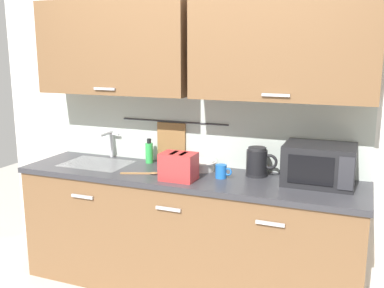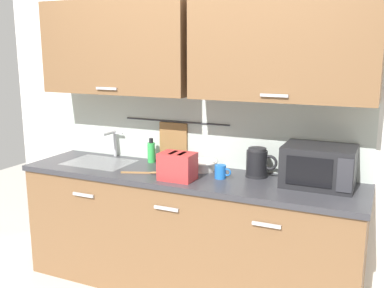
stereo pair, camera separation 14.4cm
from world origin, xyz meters
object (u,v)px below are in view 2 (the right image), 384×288
(mug_near_sink, at_px, (175,162))
(toaster, at_px, (178,166))
(electric_kettle, at_px, (257,163))
(mixing_bowl, at_px, (203,165))
(dish_soap_bottle, at_px, (151,152))
(mug_by_kettle, at_px, (221,172))
(wooden_spoon, at_px, (144,173))
(microwave, at_px, (319,166))

(mug_near_sink, distance_m, toaster, 0.31)
(electric_kettle, relative_size, mixing_bowl, 1.06)
(dish_soap_bottle, xyz_separation_m, toaster, (0.40, -0.35, 0.01))
(electric_kettle, xyz_separation_m, toaster, (-0.48, -0.30, -0.01))
(mug_by_kettle, height_order, wooden_spoon, mug_by_kettle)
(mug_near_sink, height_order, toaster, toaster)
(microwave, xyz_separation_m, mug_near_sink, (-1.07, 0.01, -0.09))
(electric_kettle, distance_m, mixing_bowl, 0.41)
(mug_near_sink, relative_size, mug_by_kettle, 1.00)
(electric_kettle, relative_size, dish_soap_bottle, 1.16)
(electric_kettle, height_order, wooden_spoon, electric_kettle)
(dish_soap_bottle, relative_size, wooden_spoon, 0.73)
(microwave, xyz_separation_m, wooden_spoon, (-1.20, -0.22, -0.13))
(mug_by_kettle, bearing_deg, wooden_spoon, -168.50)
(electric_kettle, bearing_deg, toaster, -147.95)
(mug_near_sink, relative_size, wooden_spoon, 0.45)
(mug_by_kettle, distance_m, wooden_spoon, 0.57)
(wooden_spoon, bearing_deg, mug_by_kettle, 11.50)
(microwave, bearing_deg, dish_soap_bottle, 176.22)
(electric_kettle, height_order, dish_soap_bottle, electric_kettle)
(mixing_bowl, bearing_deg, wooden_spoon, -145.43)
(microwave, height_order, mug_by_kettle, microwave)
(mug_near_sink, height_order, wooden_spoon, mug_near_sink)
(toaster, xyz_separation_m, wooden_spoon, (-0.29, 0.04, -0.09))
(dish_soap_bottle, bearing_deg, wooden_spoon, -69.77)
(dish_soap_bottle, distance_m, toaster, 0.53)
(wooden_spoon, bearing_deg, microwave, 10.36)
(dish_soap_bottle, relative_size, toaster, 0.77)
(electric_kettle, relative_size, toaster, 0.89)
(mug_near_sink, distance_m, wooden_spoon, 0.27)
(microwave, distance_m, dish_soap_bottle, 1.32)
(microwave, distance_m, mug_by_kettle, 0.66)
(electric_kettle, distance_m, wooden_spoon, 0.82)
(microwave, distance_m, toaster, 0.95)
(electric_kettle, distance_m, dish_soap_bottle, 0.89)
(mixing_bowl, height_order, wooden_spoon, mixing_bowl)
(toaster, distance_m, wooden_spoon, 0.31)
(mixing_bowl, relative_size, toaster, 0.84)
(dish_soap_bottle, height_order, toaster, dish_soap_bottle)
(mixing_bowl, bearing_deg, microwave, -2.10)
(dish_soap_bottle, bearing_deg, electric_kettle, -2.90)
(electric_kettle, relative_size, mug_near_sink, 1.89)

